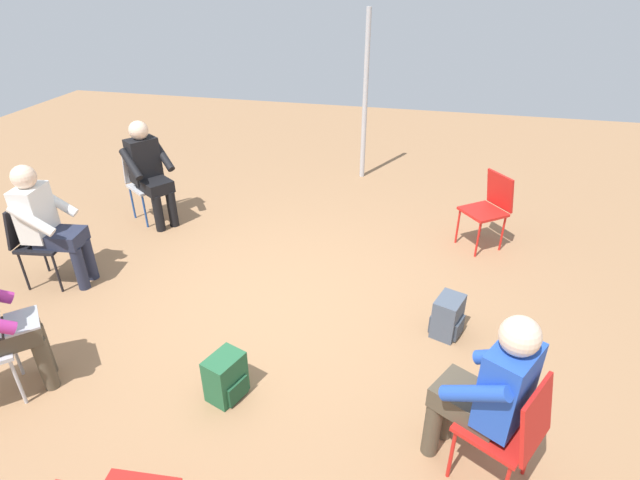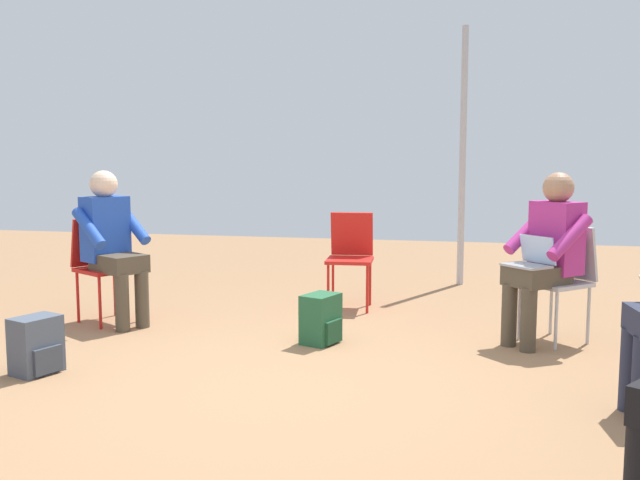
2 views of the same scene
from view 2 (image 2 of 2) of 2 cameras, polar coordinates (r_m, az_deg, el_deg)
name	(u,v)px [view 2 (image 2 of 2)]	position (r m, az deg, el deg)	size (l,w,h in m)	color
ground_plane	(276,386)	(4.30, -3.54, -11.62)	(14.97, 14.97, 0.00)	#99704C
chair_east	(351,252)	(6.38, 2.46, -1.00)	(0.47, 0.43, 0.85)	red
chair_southeast	(562,274)	(5.50, 18.79, -2.61)	(0.58, 0.59, 0.85)	#B7B7BC
chair_northeast	(102,261)	(6.10, -17.07, -1.65)	(0.56, 0.57, 0.85)	red
person_with_laptop	(547,249)	(5.34, 17.69, -0.70)	(0.64, 0.64, 1.24)	#4C4233
person_in_blue	(112,239)	(5.93, -16.32, 0.07)	(0.62, 0.63, 1.24)	#4C4233
backpack_near_laptop_user	(36,349)	(4.84, -21.75, -8.07)	(0.33, 0.30, 0.36)	#475160
backpack_by_empty_chair	(321,322)	(5.20, 0.06, -6.56)	(0.33, 0.30, 0.36)	#235B38
tent_pole_near	(463,157)	(7.60, 11.34, 6.50)	(0.07, 0.07, 2.68)	#B2B2B7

